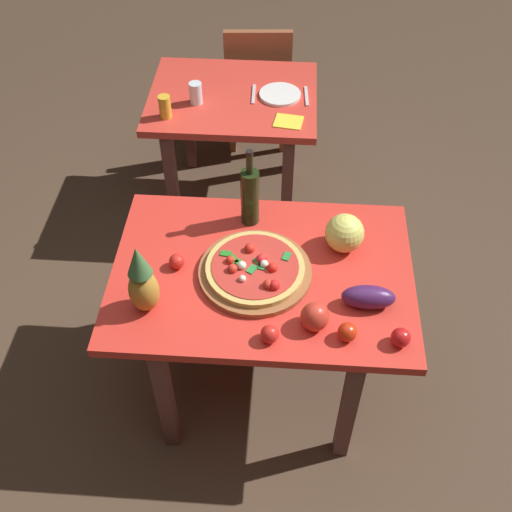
{
  "coord_description": "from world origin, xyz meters",
  "views": [
    {
      "loc": [
        0.08,
        -1.59,
        2.53
      ],
      "look_at": [
        -0.03,
        0.03,
        0.78
      ],
      "focal_mm": 43.02,
      "sensor_mm": 36.0,
      "label": 1
    }
  ],
  "objects": [
    {
      "name": "ground_plane",
      "position": [
        0.0,
        0.0,
        0.0
      ],
      "size": [
        10.0,
        10.0,
        0.0
      ],
      "primitive_type": "plane",
      "color": "#4C3828"
    },
    {
      "name": "display_table",
      "position": [
        0.0,
        0.0,
        0.64
      ],
      "size": [
        1.18,
        0.83,
        0.73
      ],
      "color": "brown",
      "rests_on": "ground_plane"
    },
    {
      "name": "background_table",
      "position": [
        -0.23,
        1.24,
        0.61
      ],
      "size": [
        0.89,
        0.72,
        0.73
      ],
      "color": "brown",
      "rests_on": "ground_plane"
    },
    {
      "name": "dining_chair",
      "position": [
        -0.14,
        1.83,
        0.48
      ],
      "size": [
        0.43,
        0.43,
        0.85
      ],
      "rotation": [
        0.0,
        0.0,
        3.21
      ],
      "color": "#955731",
      "rests_on": "ground_plane"
    },
    {
      "name": "pizza_board",
      "position": [
        -0.03,
        -0.02,
        0.75
      ],
      "size": [
        0.44,
        0.44,
        0.02
      ],
      "primitive_type": "cylinder",
      "color": "#955731",
      "rests_on": "display_table"
    },
    {
      "name": "pizza",
      "position": [
        -0.03,
        -0.02,
        0.77
      ],
      "size": [
        0.38,
        0.38,
        0.06
      ],
      "color": "tan",
      "rests_on": "pizza_board"
    },
    {
      "name": "wine_bottle",
      "position": [
        -0.07,
        0.28,
        0.87
      ],
      "size": [
        0.08,
        0.08,
        0.36
      ],
      "color": "black",
      "rests_on": "display_table"
    },
    {
      "name": "pineapple_left",
      "position": [
        -0.42,
        -0.21,
        0.88
      ],
      "size": [
        0.11,
        0.11,
        0.32
      ],
      "color": "#B47F2D",
      "rests_on": "display_table"
    },
    {
      "name": "melon",
      "position": [
        0.32,
        0.15,
        0.81
      ],
      "size": [
        0.16,
        0.16,
        0.16
      ],
      "primitive_type": "sphere",
      "color": "#D9D662",
      "rests_on": "display_table"
    },
    {
      "name": "bell_pepper",
      "position": [
        0.2,
        -0.25,
        0.79
      ],
      "size": [
        0.1,
        0.1,
        0.11
      ],
      "primitive_type": "ellipsoid",
      "color": "red",
      "rests_on": "display_table"
    },
    {
      "name": "eggplant",
      "position": [
        0.4,
        -0.14,
        0.78
      ],
      "size": [
        0.2,
        0.09,
        0.09
      ],
      "primitive_type": "ellipsoid",
      "rotation": [
        0.0,
        0.0,
        3.14
      ],
      "color": "#461E51",
      "rests_on": "display_table"
    },
    {
      "name": "tomato_at_corner",
      "position": [
        0.5,
        -0.31,
        0.77
      ],
      "size": [
        0.07,
        0.07,
        0.07
      ],
      "primitive_type": "sphere",
      "color": "red",
      "rests_on": "display_table"
    },
    {
      "name": "tomato_beside_pepper",
      "position": [
        0.05,
        -0.32,
        0.77
      ],
      "size": [
        0.07,
        0.07,
        0.07
      ],
      "primitive_type": "sphere",
      "color": "red",
      "rests_on": "display_table"
    },
    {
      "name": "tomato_by_bottle",
      "position": [
        -0.34,
        0.0,
        0.76
      ],
      "size": [
        0.06,
        0.06,
        0.06
      ],
      "primitive_type": "sphere",
      "color": "red",
      "rests_on": "display_table"
    },
    {
      "name": "tomato_near_board",
      "position": [
        0.32,
        -0.3,
        0.77
      ],
      "size": [
        0.07,
        0.07,
        0.07
      ],
      "primitive_type": "sphere",
      "color": "red",
      "rests_on": "display_table"
    },
    {
      "name": "drinking_glass_juice",
      "position": [
        -0.55,
        1.01,
        0.79
      ],
      "size": [
        0.06,
        0.06,
        0.12
      ],
      "primitive_type": "cylinder",
      "color": "gold",
      "rests_on": "background_table"
    },
    {
      "name": "drinking_glass_water",
      "position": [
        -0.41,
        1.15,
        0.79
      ],
      "size": [
        0.07,
        0.07,
        0.11
      ],
      "primitive_type": "cylinder",
      "color": "silver",
      "rests_on": "background_table"
    },
    {
      "name": "dinner_plate",
      "position": [
        0.02,
        1.25,
        0.74
      ],
      "size": [
        0.22,
        0.22,
        0.02
      ],
      "primitive_type": "cylinder",
      "color": "white",
      "rests_on": "background_table"
    },
    {
      "name": "fork_utensil",
      "position": [
        -0.12,
        1.25,
        0.74
      ],
      "size": [
        0.02,
        0.18,
        0.01
      ],
      "primitive_type": "cube",
      "rotation": [
        0.0,
        0.0,
        0.03
      ],
      "color": "silver",
      "rests_on": "background_table"
    },
    {
      "name": "knife_utensil",
      "position": [
        0.16,
        1.25,
        0.74
      ],
      "size": [
        0.03,
        0.18,
        0.01
      ],
      "primitive_type": "cube",
      "rotation": [
        0.0,
        0.0,
        0.06
      ],
      "color": "silver",
      "rests_on": "background_table"
    },
    {
      "name": "napkin_folded",
      "position": [
        0.07,
        1.01,
        0.74
      ],
      "size": [
        0.16,
        0.14,
        0.01
      ],
      "primitive_type": "cube",
      "rotation": [
        0.0,
        0.0,
        -0.15
      ],
      "color": "yellow",
      "rests_on": "background_table"
    }
  ]
}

